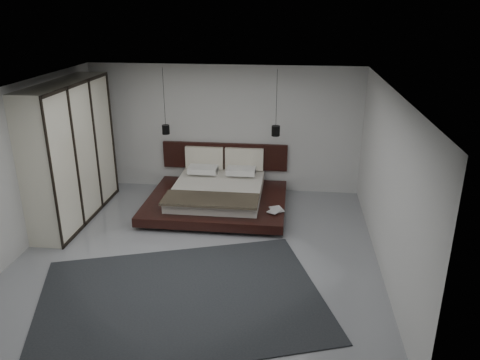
# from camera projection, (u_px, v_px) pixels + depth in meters

# --- Properties ---
(floor) EXTENTS (6.00, 6.00, 0.00)m
(floor) POSITION_uv_depth(u_px,v_px,m) (200.00, 251.00, 8.06)
(floor) COLOR gray
(floor) RESTS_ON ground
(ceiling) EXTENTS (6.00, 6.00, 0.00)m
(ceiling) POSITION_uv_depth(u_px,v_px,m) (194.00, 88.00, 7.07)
(ceiling) COLOR white
(ceiling) RESTS_ON wall_back
(wall_back) EXTENTS (6.00, 0.00, 6.00)m
(wall_back) POSITION_uv_depth(u_px,v_px,m) (224.00, 129.00, 10.35)
(wall_back) COLOR #BCBCB9
(wall_back) RESTS_ON floor
(wall_front) EXTENTS (6.00, 0.00, 6.00)m
(wall_front) POSITION_uv_depth(u_px,v_px,m) (138.00, 275.00, 4.78)
(wall_front) COLOR #BCBCB9
(wall_front) RESTS_ON floor
(wall_left) EXTENTS (0.00, 6.00, 6.00)m
(wall_left) POSITION_uv_depth(u_px,v_px,m) (23.00, 168.00, 7.89)
(wall_left) COLOR #BCBCB9
(wall_left) RESTS_ON floor
(wall_right) EXTENTS (0.00, 6.00, 6.00)m
(wall_right) POSITION_uv_depth(u_px,v_px,m) (387.00, 183.00, 7.24)
(wall_right) COLOR #BCBCB9
(wall_right) RESTS_ON floor
(lattice_screen) EXTENTS (0.05, 0.90, 2.60)m
(lattice_screen) POSITION_uv_depth(u_px,v_px,m) (87.00, 136.00, 10.20)
(lattice_screen) COLOR black
(lattice_screen) RESTS_ON floor
(bed) EXTENTS (2.81, 2.41, 1.08)m
(bed) POSITION_uv_depth(u_px,v_px,m) (218.00, 194.00, 9.73)
(bed) COLOR black
(bed) RESTS_ON floor
(book_lower) EXTENTS (0.33, 0.36, 0.03)m
(book_lower) POSITION_uv_depth(u_px,v_px,m) (271.00, 210.00, 9.00)
(book_lower) COLOR #99724C
(book_lower) RESTS_ON bed
(book_upper) EXTENTS (0.31, 0.33, 0.02)m
(book_upper) POSITION_uv_depth(u_px,v_px,m) (270.00, 210.00, 8.96)
(book_upper) COLOR #99724C
(book_upper) RESTS_ON book_lower
(pendant_left) EXTENTS (0.16, 0.16, 1.38)m
(pendant_left) POSITION_uv_depth(u_px,v_px,m) (166.00, 129.00, 9.83)
(pendant_left) COLOR black
(pendant_left) RESTS_ON ceiling
(pendant_right) EXTENTS (0.17, 0.17, 1.34)m
(pendant_right) POSITION_uv_depth(u_px,v_px,m) (276.00, 131.00, 9.57)
(pendant_right) COLOR black
(pendant_right) RESTS_ON ceiling
(wardrobe) EXTENTS (0.64, 2.72, 2.67)m
(wardrobe) POSITION_uv_depth(u_px,v_px,m) (71.00, 152.00, 8.94)
(wardrobe) COLOR silver
(wardrobe) RESTS_ON floor
(rug) EXTENTS (4.72, 3.99, 0.02)m
(rug) POSITION_uv_depth(u_px,v_px,m) (181.00, 299.00, 6.76)
(rug) COLOR black
(rug) RESTS_ON floor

